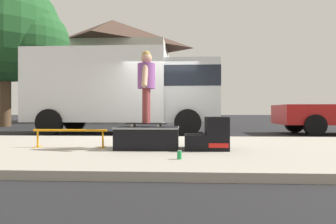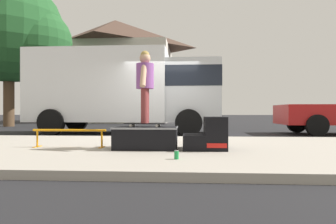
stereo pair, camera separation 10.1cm
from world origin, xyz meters
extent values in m
plane|color=black|center=(0.00, 0.00, 0.00)|extent=(140.00, 140.00, 0.00)
cube|color=#A8A093|center=(0.00, -3.00, 0.06)|extent=(50.00, 5.00, 0.12)
cube|color=black|center=(0.11, -3.37, 0.32)|extent=(1.14, 0.69, 0.41)
cube|color=gray|center=(0.11, -3.37, 0.51)|extent=(1.16, 0.71, 0.03)
cube|color=black|center=(0.99, -3.37, 0.25)|extent=(0.39, 0.71, 0.27)
cube|color=black|center=(1.38, -3.37, 0.42)|extent=(0.39, 0.71, 0.60)
cube|color=red|center=(1.38, -3.73, 0.23)|extent=(0.34, 0.01, 0.08)
cylinder|color=orange|center=(-1.42, -3.23, 0.45)|extent=(1.45, 0.04, 0.04)
cylinder|color=orange|center=(-2.06, -3.23, 0.28)|extent=(0.04, 0.04, 0.33)
cube|color=orange|center=(-2.06, -3.23, 0.13)|extent=(0.06, 0.28, 0.01)
cylinder|color=orange|center=(-0.77, -3.23, 0.28)|extent=(0.04, 0.04, 0.33)
cube|color=orange|center=(-0.77, -3.23, 0.13)|extent=(0.06, 0.28, 0.01)
cube|color=black|center=(0.08, -3.32, 0.59)|extent=(0.80, 0.29, 0.02)
cylinder|color=silver|center=(0.34, -3.26, 0.55)|extent=(0.06, 0.04, 0.05)
cylinder|color=silver|center=(0.32, -3.44, 0.55)|extent=(0.06, 0.04, 0.05)
cylinder|color=silver|center=(-0.16, -3.20, 0.55)|extent=(0.06, 0.04, 0.05)
cylinder|color=silver|center=(-0.18, -3.38, 0.55)|extent=(0.06, 0.04, 0.05)
cylinder|color=brown|center=(0.08, -3.24, 0.92)|extent=(0.13, 0.13, 0.65)
cylinder|color=brown|center=(0.08, -3.40, 0.92)|extent=(0.13, 0.13, 0.65)
cylinder|color=#8C4C99|center=(0.08, -3.32, 1.48)|extent=(0.33, 0.33, 0.47)
cylinder|color=tan|center=(0.08, -3.11, 1.46)|extent=(0.10, 0.29, 0.45)
cylinder|color=tan|center=(0.08, -3.52, 1.46)|extent=(0.10, 0.29, 0.45)
sphere|color=tan|center=(0.08, -3.32, 1.81)|extent=(0.21, 0.21, 0.21)
sphere|color=tan|center=(0.08, -3.32, 1.87)|extent=(0.17, 0.17, 0.17)
cylinder|color=#198C3F|center=(0.72, -4.56, 0.18)|extent=(0.07, 0.07, 0.12)
cylinder|color=silver|center=(0.72, -4.56, 0.24)|extent=(0.06, 0.06, 0.00)
cube|color=white|center=(-2.39, 2.20, 1.75)|extent=(5.00, 2.35, 2.60)
cube|color=silver|center=(1.06, 2.20, 1.55)|extent=(1.90, 2.16, 2.20)
cube|color=black|center=(1.06, 2.20, 2.03)|extent=(1.92, 2.19, 0.70)
cylinder|color=black|center=(0.90, 3.38, 0.45)|extent=(0.90, 0.28, 0.90)
cylinder|color=black|center=(0.90, 1.03, 0.45)|extent=(0.90, 0.28, 0.90)
cylinder|color=black|center=(-3.79, 3.38, 0.45)|extent=(0.90, 0.28, 0.90)
cylinder|color=black|center=(-3.79, 1.03, 0.45)|extent=(0.90, 0.28, 0.90)
cube|color=red|center=(5.51, 2.20, 0.71)|extent=(2.60, 1.85, 0.70)
cylinder|color=black|center=(5.12, 3.12, 0.36)|extent=(0.72, 0.24, 0.72)
cylinder|color=black|center=(5.12, 1.27, 0.36)|extent=(0.72, 0.24, 0.72)
cylinder|color=brown|center=(-8.98, 6.93, 1.72)|extent=(0.56, 0.56, 3.45)
sphere|color=#235628|center=(-8.98, 6.93, 5.33)|extent=(5.79, 5.79, 5.79)
sphere|color=#235628|center=(-7.39, 6.93, 4.61)|extent=(3.76, 3.76, 3.76)
cube|color=beige|center=(-5.17, 15.49, 3.00)|extent=(9.00, 7.50, 6.00)
cube|color=#B2ADA3|center=(-5.17, 11.49, 1.40)|extent=(9.00, 0.50, 2.80)
pyramid|color=#473328|center=(-5.17, 15.49, 7.20)|extent=(9.54, 7.95, 2.40)
camera|label=1|loc=(0.80, -8.90, 0.81)|focal=31.99mm
camera|label=2|loc=(0.90, -8.89, 0.81)|focal=31.99mm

